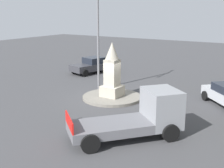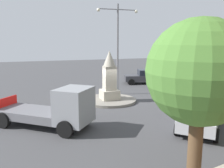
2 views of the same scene
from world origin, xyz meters
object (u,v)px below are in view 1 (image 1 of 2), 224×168
object	(u,v)px
monument	(112,73)
truck_grey_near_island	(140,116)
streetlamp	(98,29)
car_dark_grey_waiting	(92,65)

from	to	relation	value
monument	truck_grey_near_island	world-z (taller)	monument
truck_grey_near_island	monument	bearing A→B (deg)	44.73
truck_grey_near_island	streetlamp	bearing A→B (deg)	47.92
monument	streetlamp	world-z (taller)	streetlamp
monument	truck_grey_near_island	xyz separation A→B (m)	(-4.51, -4.47, -0.79)
monument	car_dark_grey_waiting	distance (m)	8.71
car_dark_grey_waiting	truck_grey_near_island	size ratio (longest dim) A/B	0.85
streetlamp	truck_grey_near_island	distance (m)	9.62
streetlamp	car_dark_grey_waiting	world-z (taller)	streetlamp
car_dark_grey_waiting	streetlamp	bearing A→B (deg)	-139.34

